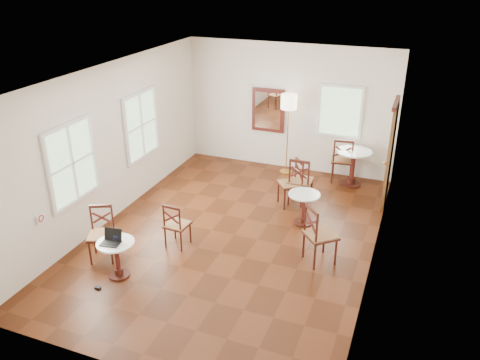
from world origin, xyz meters
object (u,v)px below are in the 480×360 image
(cafe_table_mid, at_px, (304,205))
(chair_back_a, at_px, (342,160))
(chair_mid_a, at_px, (300,181))
(chair_mid_b, at_px, (319,235))
(mouse, at_px, (115,240))
(chair_near_b, at_px, (102,234))
(cafe_table_back, at_px, (353,164))
(laptop, at_px, (112,239))
(water_glass, at_px, (115,239))
(navy_mug, at_px, (116,238))
(floor_lamp, at_px, (289,107))
(chair_back_b, at_px, (291,183))
(power_adapter, at_px, (98,288))
(cafe_table_near, at_px, (117,255))
(chair_near_a, at_px, (177,225))

(cafe_table_mid, distance_m, chair_back_a, 2.28)
(chair_mid_a, xyz_separation_m, chair_mid_b, (0.84, -1.99, 0.00))
(mouse, bearing_deg, chair_near_b, 126.13)
(cafe_table_back, xyz_separation_m, laptop, (-2.99, -4.89, 0.17))
(chair_mid_a, bearing_deg, cafe_table_mid, 108.27)
(chair_back_a, height_order, water_glass, chair_back_a)
(chair_back_a, bearing_deg, cafe_table_back, 145.44)
(navy_mug, bearing_deg, mouse, 177.61)
(cafe_table_mid, relative_size, mouse, 6.61)
(floor_lamp, distance_m, mouse, 5.25)
(navy_mug, bearing_deg, chair_back_a, 61.56)
(cafe_table_back, distance_m, chair_mid_a, 1.57)
(chair_back_b, bearing_deg, water_glass, -66.40)
(cafe_table_back, bearing_deg, cafe_table_mid, -105.34)
(cafe_table_back, relative_size, power_adapter, 9.32)
(chair_near_b, distance_m, floor_lamp, 5.16)
(chair_back_a, distance_m, power_adapter, 6.12)
(cafe_table_near, relative_size, chair_back_b, 0.65)
(chair_near_b, bearing_deg, water_glass, -57.97)
(chair_near_a, height_order, floor_lamp, floor_lamp)
(laptop, bearing_deg, chair_back_b, 52.92)
(navy_mug, relative_size, water_glass, 1.04)
(floor_lamp, relative_size, mouse, 19.64)
(navy_mug, bearing_deg, power_adapter, -103.83)
(chair_near_b, relative_size, power_adapter, 10.56)
(chair_mid_a, distance_m, water_glass, 4.13)
(chair_back_a, xyz_separation_m, navy_mug, (-2.69, -4.96, 0.15))
(cafe_table_near, relative_size, chair_back_a, 0.60)
(chair_back_a, height_order, power_adapter, chair_back_a)
(cafe_table_near, xyz_separation_m, water_glass, (-0.00, 0.00, 0.30))
(mouse, bearing_deg, chair_mid_b, 5.73)
(chair_mid_b, bearing_deg, cafe_table_back, -42.11)
(chair_near_b, distance_m, laptop, 0.66)
(mouse, bearing_deg, navy_mug, -24.24)
(floor_lamp, height_order, power_adapter, floor_lamp)
(chair_near_a, height_order, laptop, chair_near_a)
(cafe_table_near, height_order, floor_lamp, floor_lamp)
(cafe_table_near, bearing_deg, chair_back_a, 61.79)
(cafe_table_back, relative_size, water_glass, 7.79)
(cafe_table_mid, height_order, navy_mug, navy_mug)
(chair_back_b, xyz_separation_m, floor_lamp, (-0.56, 1.58, 1.13))
(cafe_table_mid, bearing_deg, chair_mid_a, 109.02)
(cafe_table_mid, distance_m, chair_near_b, 3.75)
(mouse, bearing_deg, power_adapter, -122.52)
(chair_near_a, xyz_separation_m, floor_lamp, (0.90, 3.86, 1.19))
(cafe_table_near, height_order, navy_mug, navy_mug)
(mouse, xyz_separation_m, power_adapter, (-0.09, -0.46, -0.64))
(cafe_table_near, height_order, chair_back_a, chair_back_a)
(cafe_table_back, relative_size, chair_near_b, 0.88)
(chair_back_a, bearing_deg, mouse, 53.67)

